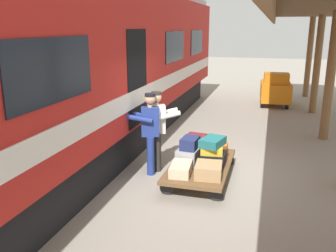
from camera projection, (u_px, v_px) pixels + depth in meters
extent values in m
plane|color=gray|center=(215.00, 173.00, 7.65)|extent=(60.00, 60.00, 0.00)
cylinder|color=brown|center=(309.00, 58.00, 15.60)|extent=(0.24, 0.24, 3.40)
cylinder|color=brown|center=(317.00, 65.00, 12.58)|extent=(0.24, 0.24, 3.40)
cylinder|color=brown|center=(330.00, 77.00, 9.56)|extent=(0.24, 0.24, 3.40)
cube|color=brown|center=(273.00, 12.00, 6.54)|extent=(0.08, 20.37, 0.30)
cube|color=#B21E19|center=(72.00, 57.00, 7.88)|extent=(3.00, 17.34, 2.90)
cube|color=black|center=(78.00, 140.00, 8.38)|extent=(2.55, 16.48, 0.90)
cube|color=silver|center=(138.00, 97.00, 7.69)|extent=(0.03, 17.00, 0.36)
cube|color=black|center=(197.00, 42.00, 13.08)|extent=(0.02, 1.91, 0.84)
cube|color=black|center=(175.00, 46.00, 10.26)|extent=(0.02, 1.91, 0.84)
cube|color=black|center=(54.00, 71.00, 4.64)|extent=(0.02, 1.91, 0.84)
cube|color=black|center=(135.00, 78.00, 7.60)|extent=(0.12, 1.10, 2.00)
cube|color=brown|center=(201.00, 165.00, 7.30)|extent=(1.16, 2.18, 0.07)
cylinder|color=black|center=(217.00, 194.00, 6.42)|extent=(0.26, 0.05, 0.26)
cylinder|color=black|center=(167.00, 188.00, 6.66)|extent=(0.26, 0.05, 0.26)
cylinder|color=black|center=(228.00, 160.00, 8.03)|extent=(0.26, 0.05, 0.26)
cylinder|color=black|center=(188.00, 156.00, 8.28)|extent=(0.26, 0.05, 0.26)
cube|color=#9EA0A5|center=(188.00, 156.00, 7.32)|extent=(0.45, 0.52, 0.29)
cube|color=beige|center=(181.00, 169.00, 6.78)|extent=(0.42, 0.66, 0.19)
cube|color=tan|center=(209.00, 170.00, 6.64)|extent=(0.52, 0.58, 0.25)
cube|color=#CC6B23|center=(218.00, 150.00, 7.75)|extent=(0.39, 0.57, 0.23)
cube|color=maroon|center=(194.00, 149.00, 7.89)|extent=(0.38, 0.57, 0.20)
cube|color=black|center=(214.00, 159.00, 7.19)|extent=(0.45, 0.52, 0.26)
cube|color=maroon|center=(195.00, 140.00, 7.86)|extent=(0.47, 0.59, 0.19)
cube|color=gold|center=(212.00, 149.00, 7.16)|extent=(0.47, 0.51, 0.15)
cube|color=#1E666B|center=(213.00, 142.00, 7.10)|extent=(0.49, 0.63, 0.16)
cube|color=navy|center=(190.00, 143.00, 7.28)|extent=(0.34, 0.47, 0.23)
cylinder|color=navy|center=(151.00, 153.00, 7.68)|extent=(0.16, 0.16, 0.82)
cylinder|color=navy|center=(151.00, 156.00, 7.49)|extent=(0.16, 0.16, 0.82)
cube|color=navy|center=(150.00, 122.00, 7.40)|extent=(0.41, 0.33, 0.60)
cylinder|color=tan|center=(150.00, 106.00, 7.31)|extent=(0.09, 0.09, 0.06)
sphere|color=tan|center=(150.00, 99.00, 7.27)|extent=(0.22, 0.22, 0.22)
cylinder|color=black|center=(150.00, 95.00, 7.25)|extent=(0.21, 0.21, 0.06)
cylinder|color=navy|center=(139.00, 115.00, 7.51)|extent=(0.53, 0.27, 0.21)
cylinder|color=navy|center=(139.00, 119.00, 7.21)|extent=(0.53, 0.27, 0.21)
cylinder|color=#332D28|center=(157.00, 153.00, 7.69)|extent=(0.16, 0.16, 0.82)
cylinder|color=#332D28|center=(156.00, 150.00, 7.88)|extent=(0.16, 0.16, 0.82)
cube|color=silver|center=(156.00, 119.00, 7.59)|extent=(0.42, 0.35, 0.60)
cylinder|color=tan|center=(156.00, 104.00, 7.50)|extent=(0.09, 0.09, 0.06)
sphere|color=tan|center=(156.00, 97.00, 7.47)|extent=(0.22, 0.22, 0.22)
cylinder|color=#332D28|center=(156.00, 93.00, 7.45)|extent=(0.21, 0.21, 0.06)
cylinder|color=silver|center=(168.00, 116.00, 7.45)|extent=(0.52, 0.31, 0.21)
cylinder|color=silver|center=(166.00, 112.00, 7.75)|extent=(0.52, 0.31, 0.21)
cube|color=orange|center=(275.00, 91.00, 14.14)|extent=(1.20, 1.76, 0.70)
cube|color=orange|center=(276.00, 80.00, 13.68)|extent=(0.94, 0.75, 0.50)
cylinder|color=black|center=(287.00, 104.00, 13.56)|extent=(0.12, 0.40, 0.40)
cylinder|color=black|center=(262.00, 102.00, 13.80)|extent=(0.12, 0.40, 0.40)
cylinder|color=black|center=(286.00, 98.00, 14.67)|extent=(0.12, 0.40, 0.40)
cylinder|color=black|center=(263.00, 97.00, 14.91)|extent=(0.12, 0.40, 0.40)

